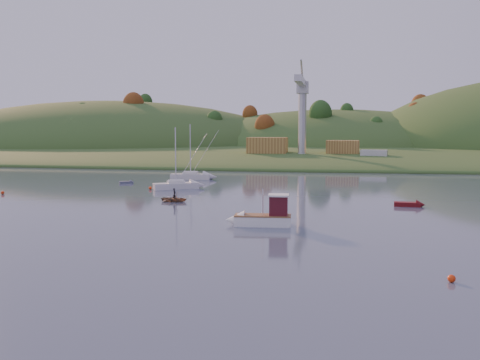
% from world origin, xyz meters
% --- Properties ---
extents(ground, '(500.00, 500.00, 0.00)m').
position_xyz_m(ground, '(0.00, 0.00, 0.00)').
color(ground, '#364058').
rests_on(ground, ground).
extents(far_shore, '(620.00, 220.00, 1.50)m').
position_xyz_m(far_shore, '(0.00, 230.00, 0.00)').
color(far_shore, '#385421').
rests_on(far_shore, ground).
extents(shore_slope, '(640.00, 150.00, 7.00)m').
position_xyz_m(shore_slope, '(0.00, 165.00, 0.00)').
color(shore_slope, '#385421').
rests_on(shore_slope, ground).
extents(hill_left, '(170.00, 140.00, 44.00)m').
position_xyz_m(hill_left, '(-90.00, 200.00, 0.00)').
color(hill_left, '#385421').
rests_on(hill_left, ground).
extents(hill_center, '(140.00, 120.00, 36.00)m').
position_xyz_m(hill_center, '(10.00, 210.00, 0.00)').
color(hill_center, '#385421').
rests_on(hill_center, ground).
extents(hillside_trees, '(280.00, 50.00, 32.00)m').
position_xyz_m(hillside_trees, '(0.00, 185.00, 0.00)').
color(hillside_trees, '#1F4E1C').
rests_on(hillside_trees, ground).
extents(wharf, '(42.00, 16.00, 2.40)m').
position_xyz_m(wharf, '(5.00, 122.00, 1.20)').
color(wharf, slate).
rests_on(wharf, ground).
extents(shed_west, '(11.00, 8.00, 4.80)m').
position_xyz_m(shed_west, '(-8.00, 123.00, 4.80)').
color(shed_west, brown).
rests_on(shed_west, wharf).
extents(shed_east, '(9.00, 7.00, 4.00)m').
position_xyz_m(shed_east, '(13.00, 124.00, 4.40)').
color(shed_east, brown).
rests_on(shed_east, wharf).
extents(dock_crane, '(3.20, 28.00, 20.30)m').
position_xyz_m(dock_crane, '(2.00, 118.39, 17.17)').
color(dock_crane, '#B7B7BC').
rests_on(dock_crane, wharf).
extents(fishing_boat, '(6.74, 2.55, 4.22)m').
position_xyz_m(fishing_boat, '(4.14, 23.99, 0.93)').
color(fishing_boat, white).
rests_on(fishing_boat, ground).
extents(sailboat_near, '(7.28, 5.38, 9.92)m').
position_xyz_m(sailboat_near, '(-13.71, 53.77, 0.67)').
color(sailboat_near, white).
rests_on(sailboat_near, ground).
extents(sailboat_far, '(7.76, 2.96, 10.53)m').
position_xyz_m(sailboat_far, '(-15.90, 70.21, 0.70)').
color(sailboat_far, silver).
rests_on(sailboat_far, ground).
extents(canoe, '(3.63, 2.68, 0.73)m').
position_xyz_m(canoe, '(-9.46, 39.41, 0.36)').
color(canoe, '#8D6B4E').
rests_on(canoe, ground).
extents(paddler, '(0.40, 0.58, 1.54)m').
position_xyz_m(paddler, '(-9.46, 39.41, 0.77)').
color(paddler, black).
rests_on(paddler, ground).
extents(red_tender, '(3.85, 1.61, 1.28)m').
position_xyz_m(red_tender, '(21.24, 40.48, 0.27)').
color(red_tender, '#5C0D10').
rests_on(red_tender, ground).
extents(grey_dinghy, '(2.77, 2.07, 0.98)m').
position_xyz_m(grey_dinghy, '(-24.70, 60.89, 0.20)').
color(grey_dinghy, '#525A6C').
rests_on(grey_dinghy, ground).
extents(work_vessel, '(16.68, 8.22, 4.11)m').
position_xyz_m(work_vessel, '(21.21, 116.74, 1.46)').
color(work_vessel, slate).
rests_on(work_vessel, ground).
extents(buoy_0, '(0.50, 0.50, 0.50)m').
position_xyz_m(buoy_0, '(19.10, 6.48, 0.25)').
color(buoy_0, red).
rests_on(buoy_0, ground).
extents(buoy_1, '(0.50, 0.50, 0.50)m').
position_xyz_m(buoy_1, '(-36.87, 42.37, 0.25)').
color(buoy_1, red).
rests_on(buoy_1, ground).
extents(buoy_2, '(0.50, 0.50, 0.50)m').
position_xyz_m(buoy_2, '(-17.55, 52.32, 0.25)').
color(buoy_2, red).
rests_on(buoy_2, ground).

